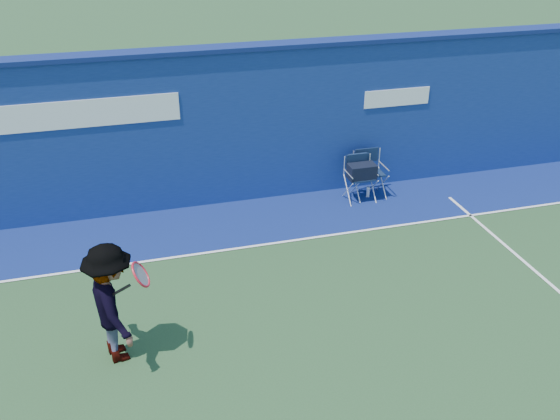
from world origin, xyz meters
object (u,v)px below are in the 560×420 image
object	(u,v)px
directors_chair_right	(369,183)
water_bottle	(368,192)
tennis_player	(113,304)
directors_chair_left	(360,182)

from	to	relation	value
directors_chair_right	water_bottle	size ratio (longest dim) A/B	4.13
water_bottle	tennis_player	world-z (taller)	tennis_player
water_bottle	tennis_player	distance (m)	6.23
water_bottle	directors_chair_right	bearing A→B (deg)	53.90
directors_chair_left	directors_chair_right	size ratio (longest dim) A/B	0.96
directors_chair_right	tennis_player	world-z (taller)	tennis_player
directors_chair_right	tennis_player	distance (m)	6.26
tennis_player	directors_chair_left	bearing A→B (deg)	35.55
water_bottle	tennis_player	xyz separation A→B (m)	(-5.07, -3.54, 0.74)
directors_chair_left	directors_chair_right	xyz separation A→B (m)	(0.25, 0.11, -0.09)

